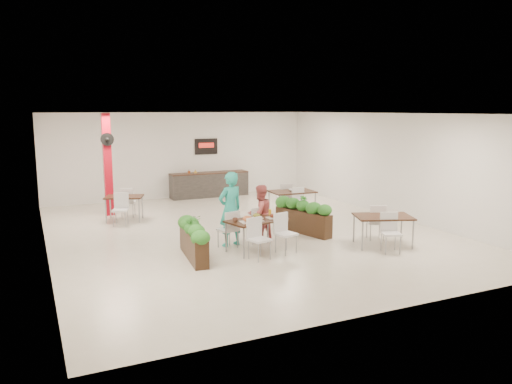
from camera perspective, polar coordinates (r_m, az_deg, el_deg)
ground at (r=13.70m, az=-1.35°, el=-4.55°), size 12.00×12.00×0.00m
room_shell at (r=13.36m, az=-1.39°, el=3.83°), size 10.10×12.10×3.22m
red_column at (r=16.24m, az=-16.61°, el=3.15°), size 0.40×0.41×3.20m
service_counter at (r=19.14m, az=-5.35°, el=0.93°), size 3.00×0.64×2.20m
main_table at (r=11.77m, az=0.03°, el=-3.71°), size 1.58×1.87×0.92m
diner_man at (r=12.15m, az=-2.95°, el=-1.96°), size 0.76×0.59×1.83m
diner_woman at (r=12.50m, az=0.46°, el=-2.50°), size 0.82×0.71×1.46m
planter_left at (r=11.28m, az=-7.17°, el=-5.05°), size 0.56×1.90×1.00m
planter_right at (r=13.52m, az=5.40°, el=-2.61°), size 0.82×1.89×1.02m
side_table_a at (r=15.42m, az=-14.84°, el=-0.93°), size 1.27×1.66×0.92m
side_table_b at (r=15.89m, az=4.14°, el=-0.26°), size 1.41×1.64×0.92m
side_table_c at (r=12.58m, az=14.33°, el=-3.15°), size 1.58×1.66×0.92m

